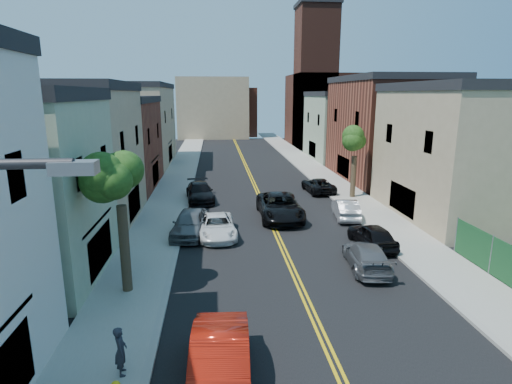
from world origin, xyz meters
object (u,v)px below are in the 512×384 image
object	(u,v)px
white_pickup	(217,226)
grey_car_left	(190,223)
red_sedan	(220,366)
grey_car_right	(367,256)
black_car_left	(200,192)
dark_car_right_far	(318,185)
pedestrian_left	(121,351)
black_suv_lane	(280,207)
silver_car_right	(346,209)
black_car_right	(372,235)

from	to	relation	value
white_pickup	grey_car_left	distance (m)	1.74
red_sedan	grey_car_right	size ratio (longest dim) A/B	1.11
white_pickup	black_car_left	xyz separation A→B (m)	(-1.36, 9.09, 0.08)
dark_car_right_far	pedestrian_left	bearing A→B (deg)	58.61
white_pickup	black_suv_lane	size ratio (longest dim) A/B	0.77
grey_car_right	silver_car_right	xyz separation A→B (m)	(1.68, 8.78, 0.03)
silver_car_right	pedestrian_left	xyz separation A→B (m)	(-12.41, -16.24, 0.26)
black_suv_lane	red_sedan	bearing A→B (deg)	-104.28
black_car_right	dark_car_right_far	bearing A→B (deg)	-96.19
black_car_right	black_suv_lane	world-z (taller)	black_suv_lane
black_car_left	grey_car_right	xyz separation A→B (m)	(8.98, -14.80, -0.09)
silver_car_right	red_sedan	bearing A→B (deg)	69.31
red_sedan	black_car_left	world-z (taller)	red_sedan
black_suv_lane	grey_car_left	bearing A→B (deg)	-153.07
pedestrian_left	grey_car_right	bearing A→B (deg)	-67.69
grey_car_right	black_car_right	bearing A→B (deg)	-108.80
grey_car_left	white_pickup	bearing A→B (deg)	-3.93
grey_car_left	dark_car_right_far	size ratio (longest dim) A/B	1.03
grey_car_left	silver_car_right	size ratio (longest dim) A/B	1.14
grey_car_right	dark_car_right_far	xyz separation A→B (m)	(1.68, 16.94, -0.02)
black_car_left	black_suv_lane	bearing A→B (deg)	-50.01
white_pickup	pedestrian_left	distance (m)	13.54
pedestrian_left	black_car_right	bearing A→B (deg)	-61.83
red_sedan	white_pickup	world-z (taller)	red_sedan
silver_car_right	dark_car_right_far	distance (m)	8.15
red_sedan	pedestrian_left	world-z (taller)	pedestrian_left
grey_car_right	black_suv_lane	world-z (taller)	black_suv_lane
grey_car_right	black_car_left	bearing A→B (deg)	-51.98
dark_car_right_far	grey_car_right	bearing A→B (deg)	79.92
grey_car_right	silver_car_right	size ratio (longest dim) A/B	1.08
black_car_left	dark_car_right_far	world-z (taller)	black_car_left
pedestrian_left	white_pickup	bearing A→B (deg)	-25.77
silver_car_right	black_suv_lane	size ratio (longest dim) A/B	0.67
red_sedan	grey_car_right	bearing A→B (deg)	49.88
grey_car_right	pedestrian_left	bearing A→B (deg)	41.55
black_car_left	dark_car_right_far	bearing A→B (deg)	4.86
white_pickup	grey_car_left	bearing A→B (deg)	165.09
grey_car_left	black_car_left	size ratio (longest dim) A/B	0.93
red_sedan	white_pickup	xyz separation A→B (m)	(0.03, 14.05, -0.17)
white_pickup	grey_car_left	world-z (taller)	grey_car_left
grey_car_right	pedestrian_left	size ratio (longest dim) A/B	2.86
grey_car_right	black_car_right	size ratio (longest dim) A/B	1.12
grey_car_left	silver_car_right	xyz separation A→B (m)	(11.00, 2.72, -0.12)
black_car_left	grey_car_left	bearing A→B (deg)	-98.65
white_pickup	black_suv_lane	bearing A→B (deg)	34.02
dark_car_right_far	black_suv_lane	world-z (taller)	black_suv_lane
grey_car_right	dark_car_right_far	bearing A→B (deg)	-88.89
white_pickup	silver_car_right	xyz separation A→B (m)	(9.30, 3.07, 0.03)
grey_car_left	black_suv_lane	bearing A→B (deg)	34.20
white_pickup	black_car_left	world-z (taller)	black_car_left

